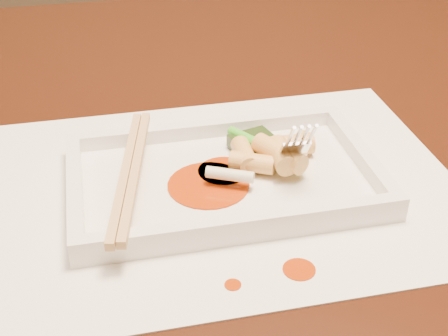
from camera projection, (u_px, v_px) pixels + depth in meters
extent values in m
cube|color=black|center=(207.00, 162.00, 0.61)|extent=(1.40, 0.90, 0.04)
cube|color=white|center=(224.00, 186.00, 0.54)|extent=(0.40, 0.30, 0.00)
cylinder|color=#A83104|center=(299.00, 269.00, 0.45)|extent=(0.02, 0.02, 0.00)
cylinder|color=#A83104|center=(233.00, 285.00, 0.43)|extent=(0.01, 0.01, 0.00)
cube|color=white|center=(224.00, 182.00, 0.53)|extent=(0.26, 0.16, 0.01)
cube|color=white|center=(207.00, 129.00, 0.59)|extent=(0.26, 0.01, 0.01)
cube|color=white|center=(245.00, 224.00, 0.47)|extent=(0.26, 0.01, 0.01)
cube|color=white|center=(75.00, 189.00, 0.51)|extent=(0.01, 0.14, 0.01)
cube|color=white|center=(361.00, 154.00, 0.55)|extent=(0.01, 0.14, 0.01)
cube|color=black|center=(252.00, 142.00, 0.57)|extent=(0.04, 0.04, 0.01)
cylinder|color=#EAEACC|center=(230.00, 175.00, 0.51)|extent=(0.04, 0.03, 0.01)
cylinder|color=green|center=(266.00, 147.00, 0.55)|extent=(0.05, 0.08, 0.01)
cube|color=tan|center=(126.00, 172.00, 0.51)|extent=(0.04, 0.19, 0.01)
cube|color=tan|center=(136.00, 171.00, 0.51)|extent=(0.04, 0.19, 0.01)
cylinder|color=#A83104|center=(208.00, 185.00, 0.52)|extent=(0.07, 0.07, 0.00)
cylinder|color=#A83104|center=(224.00, 171.00, 0.54)|extent=(0.04, 0.04, 0.00)
cylinder|color=#F1CB70|center=(244.00, 155.00, 0.54)|extent=(0.02, 0.04, 0.02)
cylinder|color=#F1CB70|center=(289.00, 145.00, 0.56)|extent=(0.04, 0.02, 0.02)
cylinder|color=#F1CB70|center=(279.00, 154.00, 0.53)|extent=(0.04, 0.05, 0.02)
cylinder|color=#F1CB70|center=(252.00, 163.00, 0.53)|extent=(0.04, 0.03, 0.02)
cylinder|color=#F1CB70|center=(299.00, 150.00, 0.55)|extent=(0.04, 0.05, 0.02)
cylinder|color=#F1CB70|center=(282.00, 155.00, 0.53)|extent=(0.02, 0.04, 0.02)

